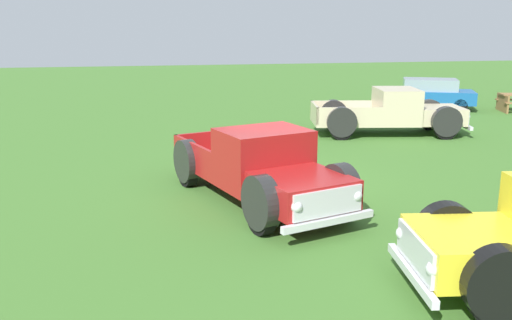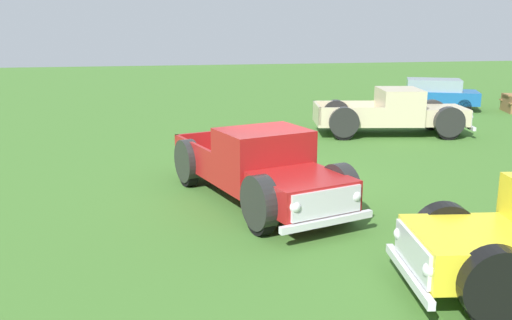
# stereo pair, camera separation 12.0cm
# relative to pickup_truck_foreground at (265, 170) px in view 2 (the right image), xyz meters

# --- Properties ---
(ground_plane) EXTENTS (80.00, 80.00, 0.00)m
(ground_plane) POSITION_rel_pickup_truck_foreground_xyz_m (-1.34, 0.59, -0.77)
(ground_plane) COLOR #3D6B28
(pickup_truck_foreground) EXTENTS (5.60, 3.37, 1.61)m
(pickup_truck_foreground) POSITION_rel_pickup_truck_foreground_xyz_m (0.00, 0.00, 0.00)
(pickup_truck_foreground) COLOR maroon
(pickup_truck_foreground) RESTS_ON ground_plane
(pickup_truck_behind_left) EXTENTS (2.80, 5.43, 1.59)m
(pickup_truck_behind_left) POSITION_rel_pickup_truck_foreground_xyz_m (-6.64, 6.15, -0.01)
(pickup_truck_behind_left) COLOR #C6B793
(pickup_truck_behind_left) RESTS_ON ground_plane
(sedan_distant_b) EXTENTS (3.15, 4.40, 1.36)m
(sedan_distant_b) POSITION_rel_pickup_truck_foreground_xyz_m (-11.80, 10.03, -0.06)
(sedan_distant_b) COLOR #195699
(sedan_distant_b) RESTS_ON ground_plane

